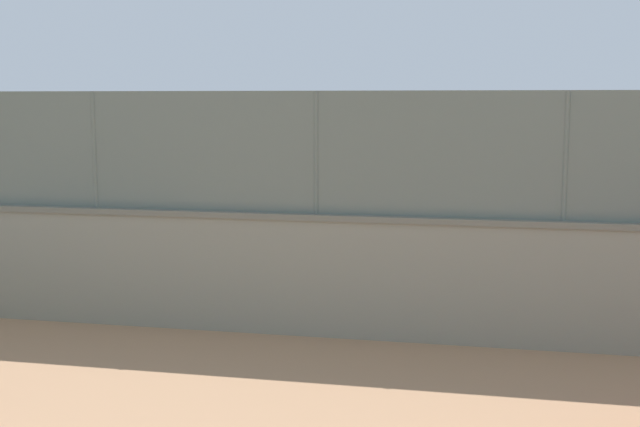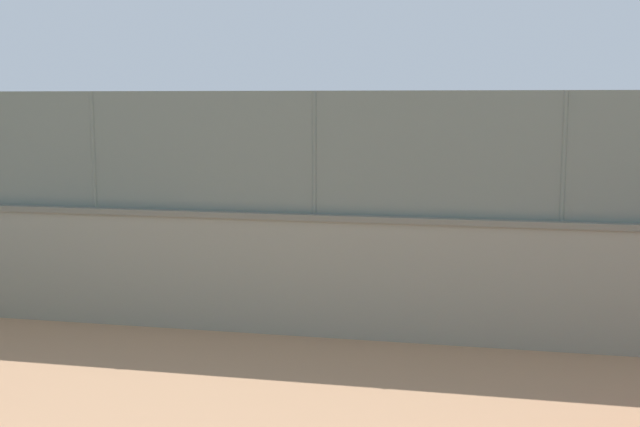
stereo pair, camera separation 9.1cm
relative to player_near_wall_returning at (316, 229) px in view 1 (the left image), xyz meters
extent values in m
plane|color=tan|center=(-0.58, -9.50, -0.91)|extent=(260.00, 260.00, 0.00)
cube|color=gray|center=(-0.89, 3.49, -0.11)|extent=(32.80, 1.44, 1.60)
cube|color=slate|center=(-0.89, 3.49, 0.73)|extent=(32.80, 1.50, 0.08)
cube|color=slate|center=(-0.89, 3.49, 1.59)|extent=(32.14, 1.14, 1.64)
cylinder|color=slate|center=(-4.11, 3.37, 1.59)|extent=(0.07, 0.07, 1.64)
cylinder|color=slate|center=(-0.89, 3.49, 1.59)|extent=(0.07, 0.07, 1.64)
cylinder|color=slate|center=(2.32, 3.60, 1.59)|extent=(0.07, 0.07, 1.64)
cylinder|color=#591919|center=(0.08, -0.07, -0.53)|extent=(0.20, 0.20, 0.76)
cylinder|color=#591919|center=(-0.10, 0.02, -0.53)|extent=(0.20, 0.20, 0.76)
cylinder|color=white|center=(-0.01, -0.03, 0.13)|extent=(0.46, 0.46, 0.56)
cylinder|color=brown|center=(0.28, -0.11, 0.25)|extent=(0.32, 0.52, 0.16)
cylinder|color=brown|center=(-0.13, 0.37, 0.25)|extent=(0.32, 0.52, 0.16)
sphere|color=brown|center=(-0.01, -0.03, 0.52)|extent=(0.22, 0.22, 0.22)
cylinder|color=white|center=(-0.01, -0.03, 0.61)|extent=(0.30, 0.30, 0.05)
cylinder|color=black|center=(-0.05, 0.53, 0.25)|extent=(0.17, 0.28, 0.04)
ellipsoid|color=#333338|center=(0.05, 0.73, 0.25)|extent=(0.16, 0.28, 0.24)
cylinder|color=navy|center=(0.88, -4.53, -0.49)|extent=(0.18, 0.18, 0.83)
cylinder|color=navy|center=(0.83, -4.73, -0.49)|extent=(0.18, 0.18, 0.83)
cylinder|color=orange|center=(0.86, -4.63, 0.23)|extent=(0.41, 0.41, 0.62)
cylinder|color=brown|center=(0.88, -4.31, 0.36)|extent=(0.59, 0.22, 0.17)
cylinder|color=brown|center=(0.49, -4.86, 0.36)|extent=(0.59, 0.22, 0.17)
sphere|color=brown|center=(0.86, -4.63, 0.66)|extent=(0.24, 0.24, 0.24)
cylinder|color=red|center=(0.86, -4.63, 0.76)|extent=(0.30, 0.30, 0.05)
cylinder|color=black|center=(0.32, -4.82, 0.36)|extent=(0.30, 0.10, 0.04)
ellipsoid|color=#333338|center=(0.10, -4.77, 0.36)|extent=(0.30, 0.10, 0.24)
sphere|color=#3399D8|center=(-0.13, 1.57, 0.18)|extent=(0.16, 0.16, 0.16)
sphere|color=yellow|center=(-0.18, 1.98, -0.85)|extent=(0.12, 0.12, 0.12)
camera|label=1|loc=(-3.64, 14.30, 2.30)|focal=46.83mm
camera|label=2|loc=(-3.72, 14.28, 2.30)|focal=46.83mm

